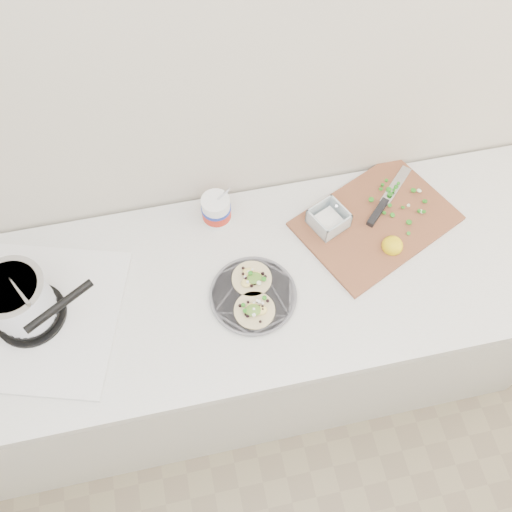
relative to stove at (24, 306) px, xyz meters
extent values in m
cube|color=beige|center=(0.49, 0.30, 0.32)|extent=(3.50, 0.05, 2.60)
cube|color=silver|center=(0.49, 0.00, -0.55)|extent=(2.40, 0.62, 0.86)
cube|color=silver|center=(0.49, -0.02, -0.10)|extent=(2.44, 0.66, 0.04)
cube|color=silver|center=(0.00, 0.00, -0.07)|extent=(0.60, 0.58, 0.01)
cylinder|color=black|center=(0.00, 0.00, -0.06)|extent=(0.20, 0.20, 0.01)
torus|color=black|center=(0.00, 0.00, -0.04)|extent=(0.17, 0.17, 0.02)
cylinder|color=silver|center=(0.00, 0.00, 0.04)|extent=(0.17, 0.17, 0.16)
cylinder|color=#5B5A61|center=(0.63, -0.07, -0.07)|extent=(0.24, 0.24, 0.01)
cylinder|color=#5B5A61|center=(0.63, -0.07, -0.07)|extent=(0.26, 0.26, 0.00)
cylinder|color=white|center=(0.58, 0.22, -0.03)|extent=(0.09, 0.09, 0.11)
cylinder|color=red|center=(0.58, 0.22, -0.03)|extent=(0.09, 0.09, 0.04)
cylinder|color=#192D99|center=(0.58, 0.22, -0.01)|extent=(0.09, 0.09, 0.01)
cube|color=brown|center=(1.07, 0.11, -0.07)|extent=(0.56, 0.49, 0.01)
cube|color=white|center=(0.91, 0.13, -0.05)|extent=(0.07, 0.07, 0.03)
ellipsoid|color=yellow|center=(1.08, 0.00, -0.05)|extent=(0.07, 0.07, 0.06)
cube|color=silver|center=(1.17, 0.22, -0.06)|extent=(0.15, 0.15, 0.00)
cube|color=black|center=(1.08, 0.13, -0.06)|extent=(0.10, 0.10, 0.02)
camera|label=1|loc=(0.49, -0.78, 1.44)|focal=40.00mm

